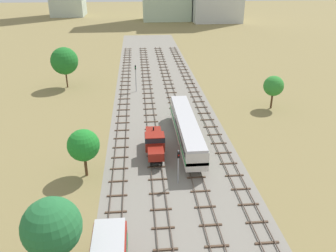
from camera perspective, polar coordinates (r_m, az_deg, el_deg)
ground_plane at (r=57.80m, az=-0.23°, el=-0.27°), size 480.00×480.00×0.00m
ballast_bed at (r=57.80m, az=-0.23°, el=-0.26°), size 18.80×176.00×0.01m
track_far_left at (r=58.55m, az=-7.55°, el=-0.01°), size 2.40×126.00×0.29m
track_left at (r=58.51m, az=-2.73°, el=0.17°), size 2.40×126.00×0.29m
track_centre_left at (r=58.89m, az=2.07°, el=0.35°), size 2.40×126.00×0.29m
track_centre at (r=59.67m, az=6.78°, el=0.52°), size 2.40×126.00×0.29m
shunter_loco_left_near at (r=48.69m, az=-2.22°, el=-2.67°), size 2.74×8.46×3.10m
diesel_railcar_centre_left_mid at (r=51.63m, az=3.06°, el=-0.30°), size 2.96×20.50×3.80m
signal_post_nearest at (r=41.87m, az=1.71°, el=-6.06°), size 0.28×0.47×4.60m
signal_post_near at (r=74.33m, az=-5.36°, el=8.38°), size 0.28×0.47×5.83m
lineside_tree_0 at (r=79.41m, az=-16.71°, el=10.23°), size 5.88×5.88×8.93m
lineside_tree_1 at (r=67.39m, az=17.01°, el=6.32°), size 3.75×3.75×6.29m
lineside_tree_2 at (r=44.04m, az=-13.77°, el=-3.11°), size 4.02×4.02×6.38m
lineside_tree_3 at (r=29.40m, az=-18.61°, el=-15.55°), size 4.73×4.73×8.37m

